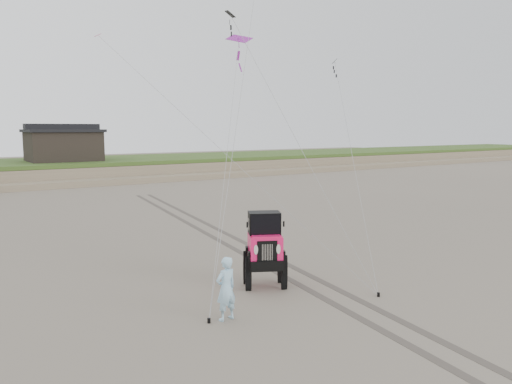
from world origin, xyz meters
TOP-DOWN VIEW (x-y plane):
  - ground at (0.00, 0.00)m, footprint 160.00×160.00m
  - dune_ridge at (0.00, 37.50)m, footprint 160.00×14.25m
  - cabin at (2.00, 37.00)m, footprint 6.40×5.40m
  - jeep at (-0.37, 1.26)m, footprint 4.00×5.21m
  - man at (-2.63, -0.33)m, footprint 0.63×0.46m
  - kite_flock at (4.18, 9.90)m, footprint 8.60×8.50m
  - stake_main at (-3.08, -0.27)m, footprint 0.08×0.08m
  - stake_aux at (1.78, -1.21)m, footprint 0.08×0.08m
  - tire_tracks at (2.00, 8.00)m, footprint 5.22×29.74m

SIDE VIEW (x-z plane):
  - ground at x=0.00m, z-range 0.00..0.00m
  - tire_tracks at x=2.00m, z-range 0.00..0.01m
  - stake_main at x=-3.08m, z-range 0.00..0.12m
  - stake_aux at x=1.78m, z-range 0.00..0.12m
  - man at x=-2.63m, z-range 0.00..1.59m
  - dune_ridge at x=0.00m, z-range -0.04..1.68m
  - jeep at x=-0.37m, z-range 0.00..1.78m
  - cabin at x=2.00m, z-range 1.56..4.91m
  - kite_flock at x=4.18m, z-range 6.79..12.57m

